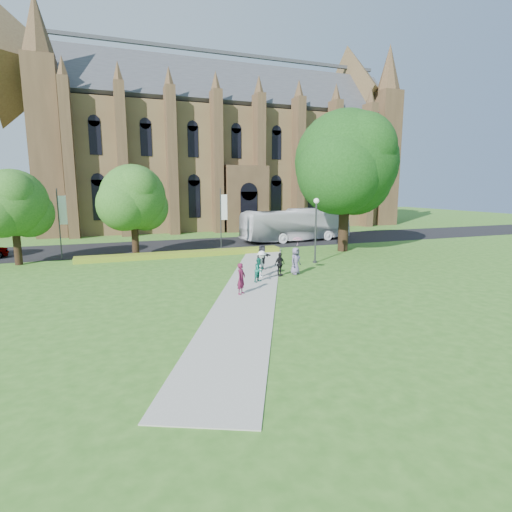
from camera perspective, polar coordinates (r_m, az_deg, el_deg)
name	(u,v)px	position (r m, az deg, el deg)	size (l,w,h in m)	color
ground	(257,290)	(24.10, 0.16, -4.85)	(160.00, 160.00, 0.00)	#32661E
road	(191,245)	(43.05, -9.27, 1.55)	(160.00, 10.00, 0.02)	black
footpath	(251,286)	(25.00, -0.65, -4.26)	(3.20, 30.00, 0.04)	#B2B2A8
flower_hedge	(184,254)	(36.05, -10.27, 0.28)	(18.00, 1.40, 0.45)	gold
cathedral	(227,142)	(64.56, -4.13, 15.91)	(52.60, 18.25, 28.00)	brown
streetlamp	(316,222)	(32.51, 8.55, 4.76)	(0.44, 0.44, 5.24)	#38383D
large_tree	(346,163)	(39.15, 12.71, 12.90)	(9.60, 9.60, 13.20)	#332114
street_tree_0	(13,203)	(36.47, -31.40, 6.47)	(5.20, 5.20, 7.50)	#332114
street_tree_1	(133,197)	(36.40, -17.15, 8.00)	(5.60, 5.60, 8.05)	#332114
banner_pole_0	(222,216)	(38.53, -4.90, 5.74)	(0.70, 0.10, 6.00)	#38383D
banner_pole_1	(60,220)	(37.30, -26.16, 4.65)	(0.70, 0.10, 6.00)	#38383D
tour_coach	(296,225)	(45.89, 5.74, 4.45)	(3.07, 13.13, 3.66)	silver
pedestrian_0	(241,279)	(22.83, -2.13, -3.25)	(0.66, 0.43, 1.80)	#591430
pedestrian_1	(259,270)	(25.76, 0.45, -2.00)	(0.76, 0.60, 1.57)	#166E5B
pedestrian_2	(262,264)	(27.17, 0.81, -1.12)	(1.17, 0.67, 1.81)	white
pedestrian_3	(280,264)	(27.60, 3.41, -1.18)	(0.94, 0.39, 1.61)	black
pedestrian_4	(296,261)	(28.19, 5.67, -0.69)	(0.92, 0.60, 1.89)	slate
pedestrian_5	(262,257)	(29.47, 0.89, -0.20)	(1.74, 0.55, 1.87)	#26252C
parasol	(298,243)	(28.16, 5.95, 1.90)	(0.72, 0.72, 0.64)	#E3A0A3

